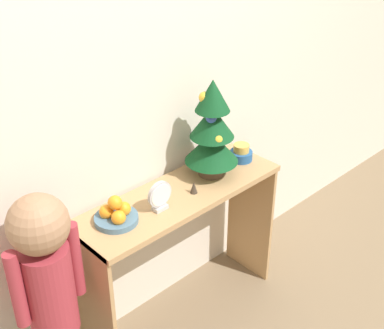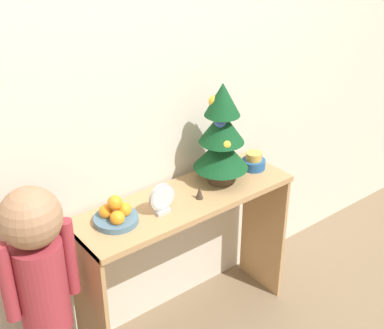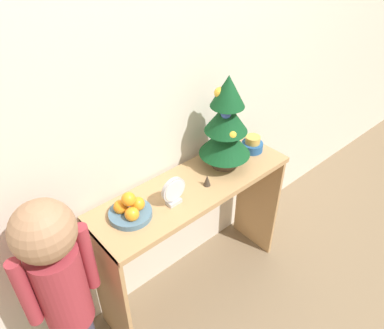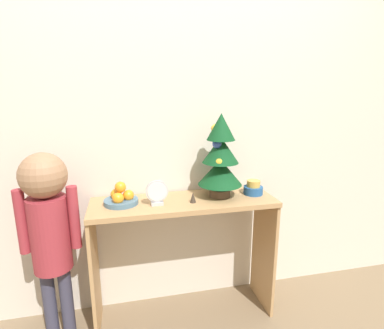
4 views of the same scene
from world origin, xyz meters
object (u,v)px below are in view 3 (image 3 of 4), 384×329
(mini_tree, at_px, (226,125))
(desk_clock, at_px, (174,192))
(child_figure, at_px, (58,276))
(figurine, at_px, (207,180))
(singing_bowl, at_px, (252,145))
(fruit_bowl, at_px, (130,210))

(mini_tree, relative_size, desk_clock, 3.48)
(mini_tree, xyz_separation_m, child_figure, (-0.99, -0.05, -0.30))
(figurine, bearing_deg, desk_clock, 178.88)
(desk_clock, height_order, child_figure, child_figure)
(desk_clock, relative_size, child_figure, 0.13)
(mini_tree, relative_size, child_figure, 0.46)
(mini_tree, bearing_deg, singing_bowl, -1.18)
(fruit_bowl, height_order, desk_clock, desk_clock)
(figurine, bearing_deg, mini_tree, 19.52)
(singing_bowl, bearing_deg, mini_tree, 178.82)
(mini_tree, distance_m, child_figure, 1.04)
(mini_tree, distance_m, figurine, 0.30)
(desk_clock, bearing_deg, fruit_bowl, 162.81)
(fruit_bowl, distance_m, child_figure, 0.40)
(mini_tree, height_order, singing_bowl, mini_tree)
(fruit_bowl, xyz_separation_m, desk_clock, (0.20, -0.06, 0.03))
(mini_tree, relative_size, figurine, 8.44)
(singing_bowl, distance_m, figurine, 0.42)
(fruit_bowl, bearing_deg, singing_bowl, -0.40)
(fruit_bowl, bearing_deg, child_figure, -172.53)
(figurine, bearing_deg, child_figure, 178.85)
(singing_bowl, relative_size, child_figure, 0.11)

